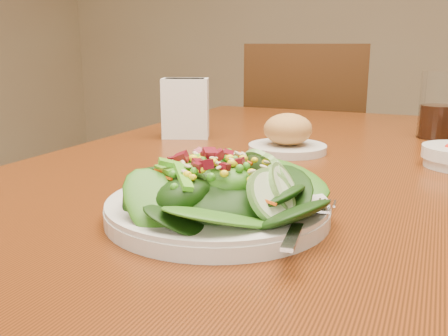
{
  "coord_description": "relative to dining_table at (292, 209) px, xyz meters",
  "views": [
    {
      "loc": [
        0.24,
        -0.89,
        0.95
      ],
      "look_at": [
        0.01,
        -0.34,
        0.81
      ],
      "focal_mm": 40.0,
      "sensor_mm": 36.0,
      "label": 1
    }
  ],
  "objects": [
    {
      "name": "chair_far",
      "position": [
        -0.22,
        0.95,
        -0.14
      ],
      "size": [
        0.51,
        0.51,
        0.96
      ],
      "rotation": [
        0.0,
        0.0,
        3.3
      ],
      "color": "black",
      "rests_on": "ground_plane"
    },
    {
      "name": "bread_plate",
      "position": [
        -0.02,
        0.04,
        0.13
      ],
      "size": [
        0.15,
        0.15,
        0.08
      ],
      "color": "silver",
      "rests_on": "dining_table"
    },
    {
      "name": "drinking_glass",
      "position": [
        0.24,
        0.32,
        0.16
      ],
      "size": [
        0.08,
        0.08,
        0.15
      ],
      "color": "silver",
      "rests_on": "dining_table"
    },
    {
      "name": "dining_table",
      "position": [
        0.0,
        0.0,
        0.0
      ],
      "size": [
        0.9,
        1.4,
        0.75
      ],
      "color": "#672A0D",
      "rests_on": "ground_plane"
    },
    {
      "name": "napkin_holder",
      "position": [
        -0.28,
        0.11,
        0.17
      ],
      "size": [
        0.12,
        0.09,
        0.13
      ],
      "rotation": [
        0.0,
        0.0,
        0.37
      ],
      "color": "white",
      "rests_on": "dining_table"
    },
    {
      "name": "salad_plate",
      "position": [
        0.01,
        -0.36,
        0.13
      ],
      "size": [
        0.27,
        0.27,
        0.08
      ],
      "rotation": [
        0.0,
        0.0,
        0.38
      ],
      "color": "silver",
      "rests_on": "dining_table"
    }
  ]
}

